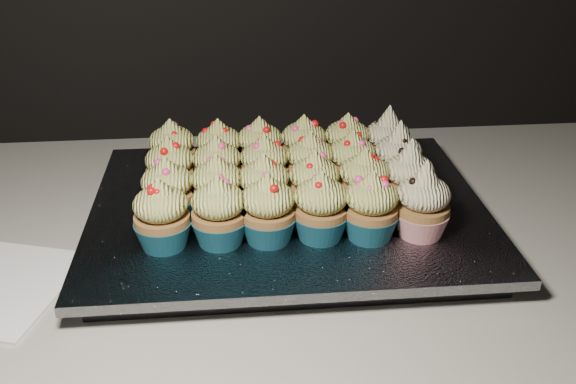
# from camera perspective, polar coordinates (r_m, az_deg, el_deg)

# --- Properties ---
(worktop) EXTENTS (2.44, 0.64, 0.04)m
(worktop) POSITION_cam_1_polar(r_m,az_deg,el_deg) (0.85, -8.03, -4.09)
(worktop) COLOR beige
(worktop) RESTS_ON cabinet
(baking_tray) EXTENTS (0.45, 0.34, 0.02)m
(baking_tray) POSITION_cam_1_polar(r_m,az_deg,el_deg) (0.82, -0.00, -2.42)
(baking_tray) COLOR black
(baking_tray) RESTS_ON worktop
(foil_lining) EXTENTS (0.49, 0.38, 0.01)m
(foil_lining) POSITION_cam_1_polar(r_m,az_deg,el_deg) (0.81, -0.00, -1.38)
(foil_lining) COLOR silver
(foil_lining) RESTS_ON baking_tray
(cupcake_0) EXTENTS (0.06, 0.06, 0.08)m
(cupcake_0) POSITION_cam_1_polar(r_m,az_deg,el_deg) (0.72, -11.17, -2.13)
(cupcake_0) COLOR #17566C
(cupcake_0) RESTS_ON foil_lining
(cupcake_1) EXTENTS (0.06, 0.06, 0.08)m
(cupcake_1) POSITION_cam_1_polar(r_m,az_deg,el_deg) (0.71, -6.15, -1.87)
(cupcake_1) COLOR #17566C
(cupcake_1) RESTS_ON foil_lining
(cupcake_2) EXTENTS (0.06, 0.06, 0.08)m
(cupcake_2) POSITION_cam_1_polar(r_m,az_deg,el_deg) (0.71, -1.79, -1.68)
(cupcake_2) COLOR #17566C
(cupcake_2) RESTS_ON foil_lining
(cupcake_3) EXTENTS (0.06, 0.06, 0.08)m
(cupcake_3) POSITION_cam_1_polar(r_m,az_deg,el_deg) (0.72, 2.92, -1.45)
(cupcake_3) COLOR #17566C
(cupcake_3) RESTS_ON foil_lining
(cupcake_4) EXTENTS (0.06, 0.06, 0.08)m
(cupcake_4) POSITION_cam_1_polar(r_m,az_deg,el_deg) (0.72, 7.37, -1.44)
(cupcake_4) COLOR #17566C
(cupcake_4) RESTS_ON foil_lining
(cupcake_5) EXTENTS (0.06, 0.06, 0.10)m
(cupcake_5) POSITION_cam_1_polar(r_m,az_deg,el_deg) (0.74, 11.89, -1.04)
(cupcake_5) COLOR red
(cupcake_5) RESTS_ON foil_lining
(cupcake_6) EXTENTS (0.06, 0.06, 0.08)m
(cupcake_6) POSITION_cam_1_polar(r_m,az_deg,el_deg) (0.76, -10.63, -0.07)
(cupcake_6) COLOR #17566C
(cupcake_6) RESTS_ON foil_lining
(cupcake_7) EXTENTS (0.06, 0.06, 0.08)m
(cupcake_7) POSITION_cam_1_polar(r_m,az_deg,el_deg) (0.76, -6.29, 0.20)
(cupcake_7) COLOR #17566C
(cupcake_7) RESTS_ON foil_lining
(cupcake_8) EXTENTS (0.06, 0.06, 0.08)m
(cupcake_8) POSITION_cam_1_polar(r_m,az_deg,el_deg) (0.76, -2.15, 0.27)
(cupcake_8) COLOR #17566C
(cupcake_8) RESTS_ON foil_lining
(cupcake_9) EXTENTS (0.06, 0.06, 0.08)m
(cupcake_9) POSITION_cam_1_polar(r_m,az_deg,el_deg) (0.77, 2.35, 0.54)
(cupcake_9) COLOR #17566C
(cupcake_9) RESTS_ON foil_lining
(cupcake_10) EXTENTS (0.06, 0.06, 0.08)m
(cupcake_10) POSITION_cam_1_polar(r_m,az_deg,el_deg) (0.78, 6.75, 0.79)
(cupcake_10) COLOR #17566C
(cupcake_10) RESTS_ON foil_lining
(cupcake_11) EXTENTS (0.06, 0.06, 0.10)m
(cupcake_11) POSITION_cam_1_polar(r_m,az_deg,el_deg) (0.79, 10.67, 1.08)
(cupcake_11) COLOR red
(cupcake_11) RESTS_ON foil_lining
(cupcake_12) EXTENTS (0.06, 0.06, 0.08)m
(cupcake_12) POSITION_cam_1_polar(r_m,az_deg,el_deg) (0.82, -10.43, 1.91)
(cupcake_12) COLOR #17566C
(cupcake_12) RESTS_ON foil_lining
(cupcake_13) EXTENTS (0.06, 0.06, 0.08)m
(cupcake_13) POSITION_cam_1_polar(r_m,az_deg,el_deg) (0.81, -6.31, 2.04)
(cupcake_13) COLOR #17566C
(cupcake_13) RESTS_ON foil_lining
(cupcake_14) EXTENTS (0.06, 0.06, 0.08)m
(cupcake_14) POSITION_cam_1_polar(r_m,az_deg,el_deg) (0.81, -2.10, 2.14)
(cupcake_14) COLOR #17566C
(cupcake_14) RESTS_ON foil_lining
(cupcake_15) EXTENTS (0.06, 0.06, 0.08)m
(cupcake_15) POSITION_cam_1_polar(r_m,az_deg,el_deg) (0.82, 1.97, 2.40)
(cupcake_15) COLOR #17566C
(cupcake_15) RESTS_ON foil_lining
(cupcake_16) EXTENTS (0.06, 0.06, 0.08)m
(cupcake_16) POSITION_cam_1_polar(r_m,az_deg,el_deg) (0.83, 5.69, 2.55)
(cupcake_16) COLOR #17566C
(cupcake_16) RESTS_ON foil_lining
(cupcake_17) EXTENTS (0.06, 0.06, 0.10)m
(cupcake_17) POSITION_cam_1_polar(r_m,az_deg,el_deg) (0.84, 9.73, 2.85)
(cupcake_17) COLOR red
(cupcake_17) RESTS_ON foil_lining
(cupcake_18) EXTENTS (0.06, 0.06, 0.08)m
(cupcake_18) POSITION_cam_1_polar(r_m,az_deg,el_deg) (0.87, -10.24, 3.58)
(cupcake_18) COLOR #17566C
(cupcake_18) RESTS_ON foil_lining
(cupcake_19) EXTENTS (0.06, 0.06, 0.08)m
(cupcake_19) POSITION_cam_1_polar(r_m,az_deg,el_deg) (0.86, -6.13, 3.63)
(cupcake_19) COLOR #17566C
(cupcake_19) RESTS_ON foil_lining
(cupcake_20) EXTENTS (0.06, 0.06, 0.08)m
(cupcake_20) POSITION_cam_1_polar(r_m,az_deg,el_deg) (0.87, -2.51, 3.87)
(cupcake_20) COLOR #17566C
(cupcake_20) RESTS_ON foil_lining
(cupcake_21) EXTENTS (0.06, 0.06, 0.08)m
(cupcake_21) POSITION_cam_1_polar(r_m,az_deg,el_deg) (0.87, 1.41, 4.05)
(cupcake_21) COLOR #17566C
(cupcake_21) RESTS_ON foil_lining
(cupcake_22) EXTENTS (0.06, 0.06, 0.08)m
(cupcake_22) POSITION_cam_1_polar(r_m,az_deg,el_deg) (0.88, 5.25, 4.19)
(cupcake_22) COLOR #17566C
(cupcake_22) RESTS_ON foil_lining
(cupcake_23) EXTENTS (0.06, 0.06, 0.10)m
(cupcake_23) POSITION_cam_1_polar(r_m,az_deg,el_deg) (0.89, 8.81, 4.35)
(cupcake_23) COLOR red
(cupcake_23) RESTS_ON foil_lining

